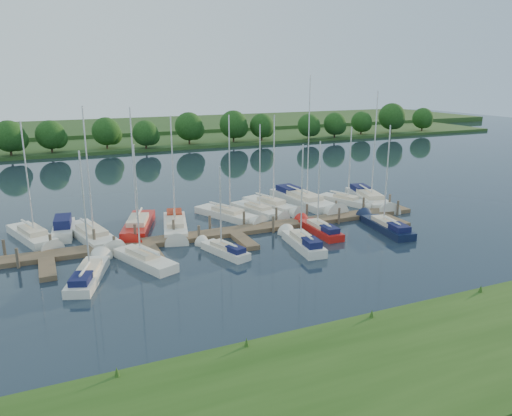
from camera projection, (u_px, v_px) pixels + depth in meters
name	position (u px, v px, depth m)	size (l,w,h in m)	color
ground	(269.00, 263.00, 39.19)	(260.00, 260.00, 0.00)	#182430
near_bank	(405.00, 365.00, 25.00)	(90.00, 10.00, 0.50)	#204313
dock	(235.00, 234.00, 45.59)	(40.00, 6.00, 0.40)	brown
mooring_pilings	(230.00, 226.00, 46.48)	(38.24, 2.84, 2.00)	#473D33
far_shore	(118.00, 142.00, 105.33)	(180.00, 30.00, 0.60)	#1F3D17
distant_hill	(102.00, 128.00, 127.30)	(220.00, 40.00, 1.40)	#355726
treeline	(117.00, 131.00, 91.61)	(144.79, 9.06, 8.30)	#38281C
sailboat_n_0	(34.00, 237.00, 44.29)	(4.31, 8.59, 11.00)	silver
motorboat	(63.00, 229.00, 46.23)	(2.41, 6.31, 1.91)	silver
sailboat_n_2	(93.00, 237.00, 44.47)	(4.16, 9.79, 12.21)	silver
sailboat_n_3	(138.00, 227.00, 47.23)	(4.71, 9.39, 11.96)	#B81610
sailboat_n_4	(175.00, 227.00, 47.17)	(3.74, 8.87, 11.17)	silver
sailboat_n_5	(229.00, 216.00, 51.09)	(4.91, 8.39, 10.87)	silver
sailboat_n_6	(258.00, 211.00, 52.75)	(3.53, 7.74, 9.76)	silver
sailboat_n_7	(272.00, 206.00, 54.71)	(3.96, 8.29, 10.58)	silver
sailboat_n_8	(304.00, 201.00, 56.59)	(3.64, 11.80, 14.74)	silver
sailboat_n_9	(346.00, 201.00, 56.78)	(3.80, 6.99, 9.04)	silver
sailboat_n_10	(370.00, 199.00, 57.35)	(4.42, 10.40, 13.01)	silver
sailboat_s_0	(89.00, 275.00, 36.05)	(3.82, 7.55, 9.63)	silver
sailboat_s_1	(142.00, 260.00, 39.03)	(4.04, 7.44, 9.73)	silver
sailboat_s_2	(224.00, 250.00, 40.98)	(2.85, 5.86, 7.60)	silver
sailboat_s_3	(303.00, 243.00, 42.57)	(2.22, 7.08, 9.20)	silver
sailboat_s_4	(319.00, 230.00, 46.41)	(1.76, 6.87, 8.86)	#B81610
sailboat_s_5	(386.00, 227.00, 47.22)	(2.73, 8.09, 10.22)	#0F1833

